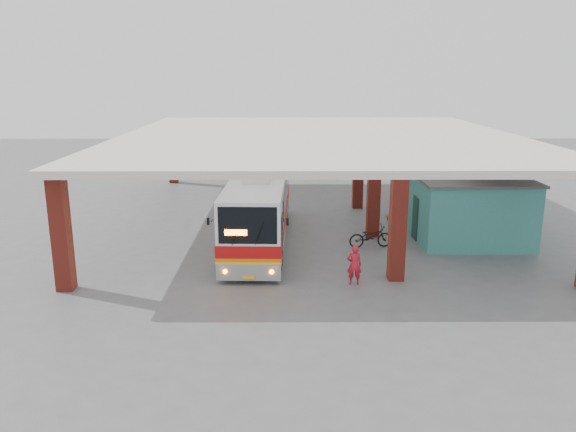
# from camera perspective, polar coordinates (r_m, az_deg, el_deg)

# --- Properties ---
(ground) EXTENTS (90.00, 90.00, 0.00)m
(ground) POSITION_cam_1_polar(r_m,az_deg,el_deg) (25.01, 2.75, -3.98)
(ground) COLOR #515154
(ground) RESTS_ON ground
(brick_columns) EXTENTS (20.10, 21.60, 4.35)m
(brick_columns) POSITION_cam_1_polar(r_m,az_deg,el_deg) (29.39, 5.08, 3.15)
(brick_columns) COLOR maroon
(brick_columns) RESTS_ON ground
(canopy_roof) EXTENTS (21.00, 23.00, 0.30)m
(canopy_roof) POSITION_cam_1_polar(r_m,az_deg,el_deg) (30.44, 3.16, 8.01)
(canopy_roof) COLOR silver
(canopy_roof) RESTS_ON brick_columns
(shop_building) EXTENTS (5.20, 8.20, 3.11)m
(shop_building) POSITION_cam_1_polar(r_m,az_deg,el_deg) (29.75, 16.95, 1.51)
(shop_building) COLOR teal
(shop_building) RESTS_ON ground
(coach_bus) EXTENTS (2.87, 11.95, 3.46)m
(coach_bus) POSITION_cam_1_polar(r_m,az_deg,el_deg) (26.63, -2.90, 1.00)
(coach_bus) COLOR silver
(coach_bus) RESTS_ON ground
(motorcycle) EXTENTS (2.11, 1.00, 1.06)m
(motorcycle) POSITION_cam_1_polar(r_m,az_deg,el_deg) (26.18, 8.39, -2.06)
(motorcycle) COLOR black
(motorcycle) RESTS_ON ground
(pedestrian) EXTENTS (0.58, 0.39, 1.55)m
(pedestrian) POSITION_cam_1_polar(r_m,az_deg,el_deg) (21.55, 6.75, -4.95)
(pedestrian) COLOR #B41627
(pedestrian) RESTS_ON ground
(red_chair) EXTENTS (0.51, 0.51, 0.83)m
(red_chair) POSITION_cam_1_polar(r_m,az_deg,el_deg) (31.08, 10.67, 0.19)
(red_chair) COLOR red
(red_chair) RESTS_ON ground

